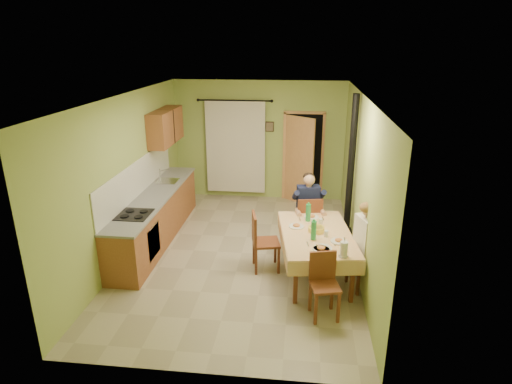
# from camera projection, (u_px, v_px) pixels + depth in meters

# --- Properties ---
(floor) EXTENTS (4.00, 6.00, 0.01)m
(floor) POSITION_uv_depth(u_px,v_px,m) (242.00, 253.00, 7.76)
(floor) COLOR tan
(floor) RESTS_ON ground
(room_shell) EXTENTS (4.04, 6.04, 2.82)m
(room_shell) POSITION_uv_depth(u_px,v_px,m) (241.00, 156.00, 7.15)
(room_shell) COLOR #A1B85E
(room_shell) RESTS_ON ground
(kitchen_run) EXTENTS (0.64, 3.64, 1.56)m
(kitchen_run) POSITION_uv_depth(u_px,v_px,m) (156.00, 216.00, 8.15)
(kitchen_run) COLOR brown
(kitchen_run) RESTS_ON ground
(upper_cabinets) EXTENTS (0.35, 1.40, 0.70)m
(upper_cabinets) POSITION_uv_depth(u_px,v_px,m) (166.00, 127.00, 8.89)
(upper_cabinets) COLOR brown
(upper_cabinets) RESTS_ON room_shell
(curtain) EXTENTS (1.70, 0.07, 2.22)m
(curtain) POSITION_uv_depth(u_px,v_px,m) (235.00, 147.00, 10.11)
(curtain) COLOR black
(curtain) RESTS_ON ground
(doorway) EXTENTS (0.96, 0.56, 2.15)m
(doorway) POSITION_uv_depth(u_px,v_px,m) (301.00, 158.00, 9.97)
(doorway) COLOR black
(doorway) RESTS_ON ground
(dining_table) EXTENTS (1.34, 1.96, 0.76)m
(dining_table) POSITION_uv_depth(u_px,v_px,m) (315.00, 254.00, 6.91)
(dining_table) COLOR #E3B179
(dining_table) RESTS_ON ground
(tableware) EXTENTS (0.90, 1.55, 0.33)m
(tableware) POSITION_uv_depth(u_px,v_px,m) (319.00, 232.00, 6.66)
(tableware) COLOR white
(tableware) RESTS_ON dining_table
(chair_far) EXTENTS (0.52, 0.52, 1.01)m
(chair_far) POSITION_uv_depth(u_px,v_px,m) (307.00, 232.00, 7.90)
(chair_far) COLOR brown
(chair_far) RESTS_ON ground
(chair_near) EXTENTS (0.45, 0.45, 0.93)m
(chair_near) POSITION_uv_depth(u_px,v_px,m) (324.00, 298.00, 5.89)
(chair_near) COLOR brown
(chair_near) RESTS_ON ground
(chair_right) EXTENTS (0.57, 0.57, 1.01)m
(chair_right) POSITION_uv_depth(u_px,v_px,m) (365.00, 270.00, 6.60)
(chair_right) COLOR brown
(chair_right) RESTS_ON ground
(chair_left) EXTENTS (0.52, 0.52, 0.99)m
(chair_left) POSITION_uv_depth(u_px,v_px,m) (265.00, 253.00, 7.14)
(chair_left) COLOR brown
(chair_left) RESTS_ON ground
(man_far) EXTENTS (0.62, 0.53, 1.39)m
(man_far) POSITION_uv_depth(u_px,v_px,m) (308.00, 202.00, 7.72)
(man_far) COLOR #141938
(man_far) RESTS_ON chair_far
(man_right) EXTENTS (0.58, 0.65, 1.39)m
(man_right) POSITION_uv_depth(u_px,v_px,m) (368.00, 236.00, 6.40)
(man_right) COLOR silver
(man_right) RESTS_ON chair_right
(stove_flue) EXTENTS (0.24, 0.24, 2.80)m
(stove_flue) POSITION_uv_depth(u_px,v_px,m) (349.00, 193.00, 7.78)
(stove_flue) COLOR black
(stove_flue) RESTS_ON ground
(picture_back) EXTENTS (0.19, 0.03, 0.23)m
(picture_back) POSITION_uv_depth(u_px,v_px,m) (270.00, 127.00, 9.93)
(picture_back) COLOR black
(picture_back) RESTS_ON room_shell
(picture_right) EXTENTS (0.03, 0.31, 0.21)m
(picture_right) POSITION_uv_depth(u_px,v_px,m) (353.00, 141.00, 8.06)
(picture_right) COLOR brown
(picture_right) RESTS_ON room_shell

